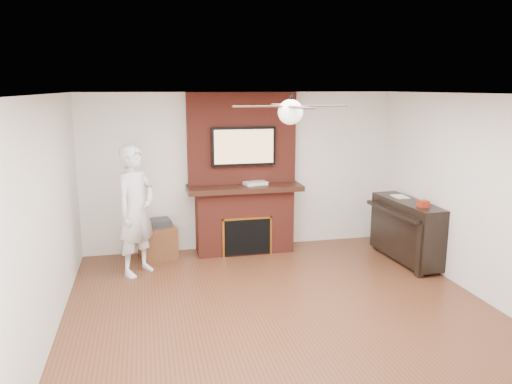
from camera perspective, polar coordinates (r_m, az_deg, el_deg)
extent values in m
cube|color=#502917|center=(5.86, 3.62, -15.14)|extent=(5.36, 5.86, 0.18)
cube|color=white|center=(5.22, 4.01, 12.06)|extent=(5.36, 5.86, 0.18)
cube|color=silver|center=(8.09, -1.88, 2.49)|extent=(5.36, 0.18, 2.50)
cube|color=silver|center=(2.94, 20.21, -15.60)|extent=(5.36, 0.18, 2.50)
cube|color=silver|center=(5.29, -24.26, -3.65)|extent=(0.18, 5.86, 2.50)
cube|color=silver|center=(6.59, 25.95, -0.90)|extent=(0.18, 5.86, 2.50)
cube|color=maroon|center=(7.93, -1.38, -3.26)|extent=(1.50, 0.50, 1.00)
cube|color=black|center=(7.77, -1.35, 0.52)|extent=(1.78, 0.64, 0.08)
cube|color=maroon|center=(7.84, -1.64, 6.16)|extent=(1.70, 0.20, 1.42)
cube|color=black|center=(7.74, -1.00, -5.14)|extent=(0.70, 0.06, 0.55)
cube|color=#BF8C2D|center=(7.65, -1.00, -3.08)|extent=(0.78, 0.02, 0.03)
cube|color=#BF8C2D|center=(7.67, -3.74, -5.32)|extent=(0.03, 0.02, 0.61)
cube|color=#BF8C2D|center=(7.82, 1.71, -4.98)|extent=(0.03, 0.02, 0.61)
cube|color=black|center=(7.71, -1.43, 5.24)|extent=(1.00, 0.07, 0.60)
cube|color=tan|center=(7.67, -1.37, 5.21)|extent=(0.92, 0.01, 0.52)
cylinder|color=black|center=(5.22, 3.98, 10.31)|extent=(0.04, 0.04, 0.14)
sphere|color=white|center=(5.23, 3.97, 9.10)|extent=(0.26, 0.26, 0.26)
cube|color=black|center=(5.33, 7.43, 9.73)|extent=(0.55, 0.11, 0.01)
cube|color=black|center=(5.54, 2.99, 9.89)|extent=(0.11, 0.55, 0.01)
cube|color=black|center=(5.14, 0.40, 9.75)|extent=(0.55, 0.11, 0.01)
cube|color=black|center=(4.91, 5.09, 9.61)|extent=(0.11, 0.55, 0.01)
imported|color=silver|center=(7.06, -13.54, -2.10)|extent=(0.77, 0.79, 1.81)
cube|color=#502C17|center=(7.84, -11.18, -5.58)|extent=(0.60, 0.60, 0.50)
cube|color=#29292B|center=(7.76, -11.26, -3.47)|extent=(0.45, 0.39, 0.10)
cube|color=black|center=(7.79, 16.89, -4.12)|extent=(0.51, 1.45, 0.88)
cube|color=black|center=(7.22, 18.24, -6.37)|extent=(0.07, 0.11, 0.77)
cube|color=black|center=(8.29, 13.78, -3.78)|extent=(0.07, 0.11, 0.77)
cube|color=black|center=(7.60, 15.44, -2.12)|extent=(0.24, 1.32, 0.05)
cube|color=silver|center=(7.92, 16.12, -0.50)|extent=(0.20, 0.27, 0.01)
cube|color=maroon|center=(7.35, 18.57, -1.28)|extent=(0.13, 0.13, 0.09)
cube|color=silver|center=(7.78, -0.08, 1.02)|extent=(0.39, 0.27, 0.05)
cylinder|color=red|center=(7.85, -1.85, -6.80)|extent=(0.07, 0.07, 0.11)
cylinder|color=#388C38|center=(7.88, -1.61, -6.77)|extent=(0.06, 0.06, 0.10)
cylinder|color=beige|center=(7.97, 0.25, -6.49)|extent=(0.08, 0.08, 0.12)
cylinder|color=teal|center=(7.93, 0.26, -6.71)|extent=(0.05, 0.05, 0.08)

